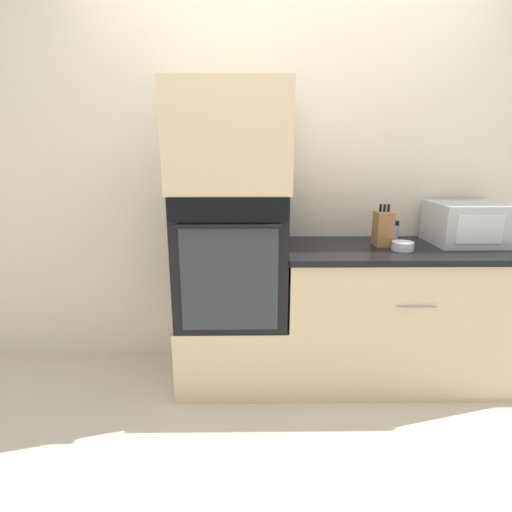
{
  "coord_description": "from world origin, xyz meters",
  "views": [
    {
      "loc": [
        -0.21,
        -2.02,
        1.43
      ],
      "look_at": [
        -0.18,
        0.21,
        0.84
      ],
      "focal_mm": 28.0,
      "sensor_mm": 36.0,
      "label": 1
    }
  ],
  "objects_px": {
    "knife_block": "(383,228)",
    "bowl": "(403,246)",
    "condiment_jar_near": "(395,230)",
    "condiment_jar_mid": "(384,237)",
    "wall_oven": "(232,255)",
    "microwave": "(468,223)"
  },
  "relations": [
    {
      "from": "knife_block",
      "to": "condiment_jar_mid",
      "type": "relative_size",
      "value": 4.04
    },
    {
      "from": "wall_oven",
      "to": "microwave",
      "type": "height_order",
      "value": "wall_oven"
    },
    {
      "from": "knife_block",
      "to": "bowl",
      "type": "xyz_separation_m",
      "value": [
        0.08,
        -0.12,
        -0.08
      ]
    },
    {
      "from": "wall_oven",
      "to": "knife_block",
      "type": "relative_size",
      "value": 3.05
    },
    {
      "from": "knife_block",
      "to": "bowl",
      "type": "bearing_deg",
      "value": -55.4
    },
    {
      "from": "condiment_jar_near",
      "to": "condiment_jar_mid",
      "type": "relative_size",
      "value": 1.91
    },
    {
      "from": "knife_block",
      "to": "condiment_jar_mid",
      "type": "height_order",
      "value": "knife_block"
    },
    {
      "from": "bowl",
      "to": "condiment_jar_near",
      "type": "height_order",
      "value": "condiment_jar_near"
    },
    {
      "from": "microwave",
      "to": "bowl",
      "type": "bearing_deg",
      "value": -159.79
    },
    {
      "from": "knife_block",
      "to": "condiment_jar_mid",
      "type": "bearing_deg",
      "value": 65.69
    },
    {
      "from": "wall_oven",
      "to": "knife_block",
      "type": "height_order",
      "value": "wall_oven"
    },
    {
      "from": "wall_oven",
      "to": "bowl",
      "type": "relative_size",
      "value": 6.2
    },
    {
      "from": "knife_block",
      "to": "condiment_jar_near",
      "type": "xyz_separation_m",
      "value": [
        0.14,
        0.17,
        -0.05
      ]
    },
    {
      "from": "bowl",
      "to": "condiment_jar_mid",
      "type": "distance_m",
      "value": 0.22
    },
    {
      "from": "wall_oven",
      "to": "knife_block",
      "type": "xyz_separation_m",
      "value": [
        0.91,
        0.05,
        0.15
      ]
    },
    {
      "from": "microwave",
      "to": "bowl",
      "type": "distance_m",
      "value": 0.49
    },
    {
      "from": "wall_oven",
      "to": "microwave",
      "type": "xyz_separation_m",
      "value": [
        1.45,
        0.09,
        0.18
      ]
    },
    {
      "from": "wall_oven",
      "to": "condiment_jar_mid",
      "type": "xyz_separation_m",
      "value": [
        0.96,
        0.14,
        0.08
      ]
    },
    {
      "from": "bowl",
      "to": "condiment_jar_near",
      "type": "xyz_separation_m",
      "value": [
        0.05,
        0.29,
        0.03
      ]
    },
    {
      "from": "condiment_jar_mid",
      "to": "condiment_jar_near",
      "type": "bearing_deg",
      "value": 40.05
    },
    {
      "from": "wall_oven",
      "to": "knife_block",
      "type": "distance_m",
      "value": 0.93
    },
    {
      "from": "knife_block",
      "to": "bowl",
      "type": "relative_size",
      "value": 2.03
    }
  ]
}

